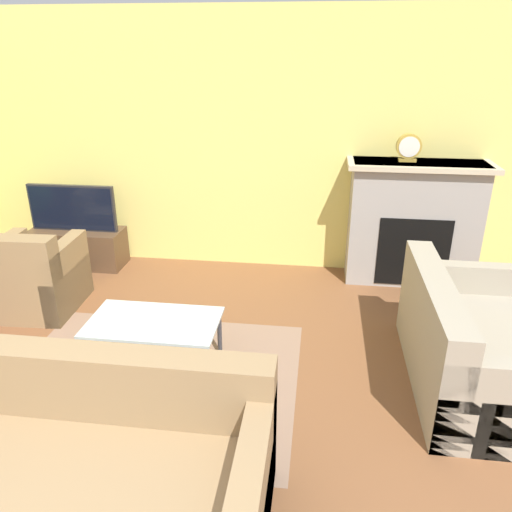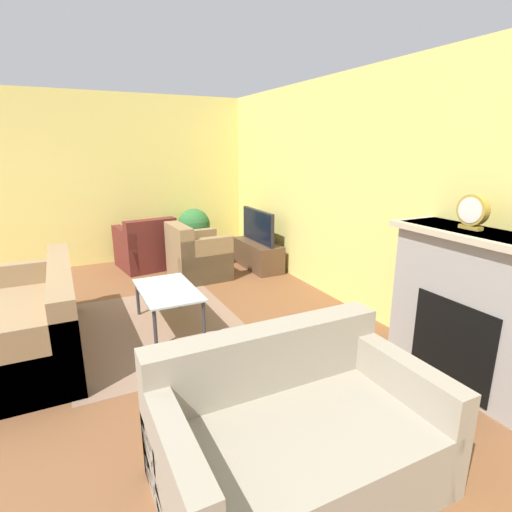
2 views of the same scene
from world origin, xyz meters
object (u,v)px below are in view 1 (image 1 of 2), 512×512
at_px(couch_sectional, 83,467).
at_px(armchair_accent, 34,280).
at_px(tv, 72,208).
at_px(coffee_table, 154,326).
at_px(mantel_clock, 409,147).
at_px(couch_loveseat, 477,350).

distance_m(couch_sectional, armchair_accent, 2.52).
xyz_separation_m(tv, coffee_table, (1.50, -1.82, -0.30)).
bearing_deg(mantel_clock, couch_loveseat, -78.85).
height_order(couch_sectional, armchair_accent, same).
xyz_separation_m(coffee_table, mantel_clock, (2.02, 1.90, 1.03)).
relative_size(coffee_table, mantel_clock, 3.62).
bearing_deg(couch_sectional, couch_loveseat, 31.04).
bearing_deg(mantel_clock, armchair_accent, -162.01).
distance_m(couch_loveseat, mantel_clock, 2.13).
height_order(armchair_accent, coffee_table, armchair_accent).
distance_m(couch_sectional, coffee_table, 1.28).
bearing_deg(mantel_clock, coffee_table, -136.79).
relative_size(armchair_accent, coffee_table, 0.84).
xyz_separation_m(couch_sectional, coffee_table, (-0.03, 1.28, 0.09)).
relative_size(tv, couch_sectional, 0.50).
distance_m(couch_sectional, mantel_clock, 3.91).
height_order(couch_loveseat, mantel_clock, mantel_clock).
bearing_deg(tv, armchair_accent, -85.63).
distance_m(armchair_accent, coffee_table, 1.62).
bearing_deg(tv, mantel_clock, 1.24).
distance_m(tv, couch_sectional, 3.48).
xyz_separation_m(tv, couch_loveseat, (3.87, -1.70, -0.39)).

